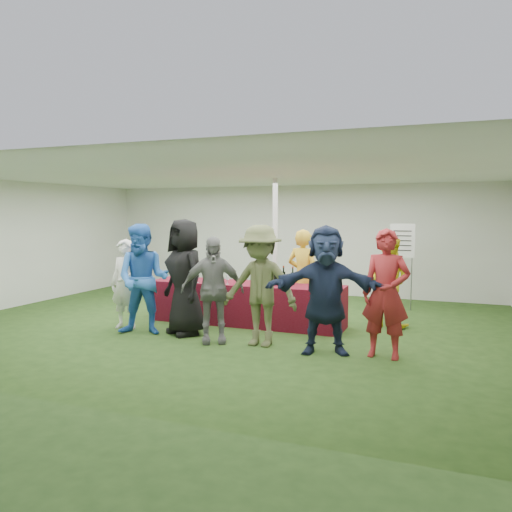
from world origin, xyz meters
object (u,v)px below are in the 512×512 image
at_px(customer_1, 143,279).
at_px(customer_5, 326,290).
at_px(customer_0, 125,284).
at_px(dump_bucket, 326,284).
at_px(serving_table, 246,303).
at_px(staff_pourer, 303,276).
at_px(customer_2, 185,277).
at_px(wine_list_sign, 402,247).
at_px(customer_4, 260,286).
at_px(customer_6, 386,294).
at_px(customer_3, 212,290).
at_px(staff_back, 388,281).

height_order(customer_1, customer_5, customer_5).
xyz_separation_m(customer_0, customer_1, (0.53, -0.24, 0.14)).
bearing_deg(dump_bucket, serving_table, 171.84).
relative_size(staff_pourer, customer_2, 0.90).
xyz_separation_m(wine_list_sign, customer_4, (-1.74, -3.68, -0.39)).
xyz_separation_m(serving_table, customer_6, (2.63, -1.26, 0.53)).
bearing_deg(customer_3, customer_2, 127.03).
bearing_deg(customer_2, wine_list_sign, 79.85).
bearing_deg(staff_back, customer_3, 54.74).
relative_size(customer_2, customer_6, 1.06).
distance_m(serving_table, customer_2, 1.40).
bearing_deg(customer_2, dump_bucket, 54.07).
height_order(customer_1, customer_4, customer_4).
bearing_deg(customer_1, customer_5, -15.15).
xyz_separation_m(serving_table, customer_2, (-0.65, -1.09, 0.59)).
relative_size(wine_list_sign, customer_2, 0.94).
relative_size(staff_pourer, customer_4, 0.93).
bearing_deg(wine_list_sign, staff_back, -93.18).
xyz_separation_m(serving_table, customer_1, (-1.29, -1.34, 0.55)).
xyz_separation_m(customer_3, customer_4, (0.76, 0.10, 0.09)).
height_order(dump_bucket, customer_6, customer_6).
height_order(wine_list_sign, customer_5, customer_5).
distance_m(customer_0, customer_5, 3.63).
bearing_deg(customer_2, customer_6, 29.30).
distance_m(customer_1, customer_5, 3.09).
bearing_deg(serving_table, customer_0, -148.77).
bearing_deg(staff_pourer, customer_6, 146.46).
bearing_deg(dump_bucket, staff_pourer, 130.21).
relative_size(dump_bucket, customer_0, 0.15).
relative_size(customer_1, customer_4, 1.00).
bearing_deg(customer_4, serving_table, 123.33).
bearing_deg(dump_bucket, customer_2, -158.27).
relative_size(customer_2, customer_3, 1.16).
height_order(customer_3, customer_4, customer_4).
relative_size(wine_list_sign, customer_5, 0.97).
distance_m(customer_4, customer_5, 1.02).
relative_size(customer_0, customer_4, 0.85).
relative_size(wine_list_sign, customer_4, 0.97).
bearing_deg(dump_bucket, customer_3, -141.83).
bearing_deg(customer_0, serving_table, 31.45).
bearing_deg(staff_pourer, dump_bucket, 142.59).
relative_size(staff_pourer, customer_5, 0.93).
bearing_deg(customer_1, serving_table, 31.17).
bearing_deg(customer_4, customer_5, 0.19).
height_order(customer_1, customer_2, customer_2).
relative_size(customer_4, customer_6, 1.02).
height_order(staff_back, customer_1, customer_1).
height_order(serving_table, customer_1, customer_1).
xyz_separation_m(serving_table, staff_pourer, (0.94, 0.48, 0.49)).
bearing_deg(customer_2, serving_table, 91.60).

